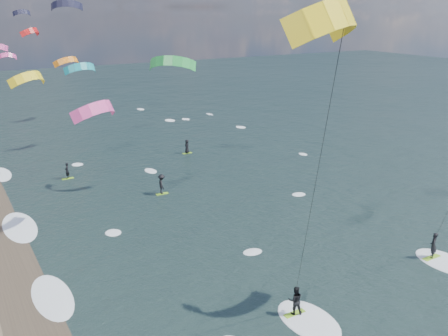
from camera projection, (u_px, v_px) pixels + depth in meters
kitesurfer_near_b at (327, 146)px, 18.89m from camera, size 7.04×8.86×16.46m
far_kitesurfers at (155, 171)px, 47.42m from camera, size 14.88×11.52×1.83m
bg_kite_field at (53, 47)px, 60.56m from camera, size 13.32×68.89×9.49m
shoreline_surf at (49, 300)px, 28.09m from camera, size 2.40×79.40×0.11m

